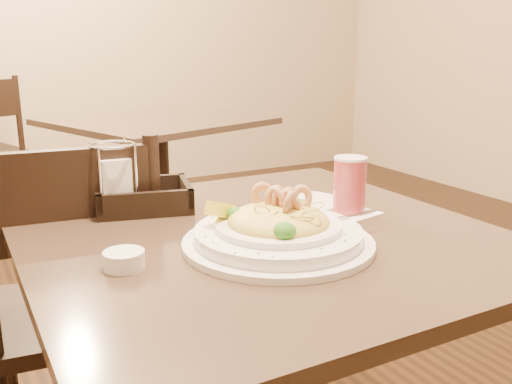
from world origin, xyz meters
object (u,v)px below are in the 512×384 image
background_table (157,165)px  bread_basket (144,200)px  napkin_caddy (114,184)px  side_plate (304,202)px  dining_chair_near (75,304)px  pasta_bowl (278,230)px  drink_glass (350,186)px  butter_ramekin (124,260)px  main_table (261,341)px

background_table → bread_basket: bearing=-109.8°
bread_basket → napkin_caddy: (-0.07, -0.01, 0.05)m
background_table → side_plate: (-0.21, -1.66, 0.25)m
background_table → dining_chair_near: dining_chair_near is taller
napkin_caddy → pasta_bowl: bearing=-60.0°
pasta_bowl → napkin_caddy: bearing=120.0°
drink_glass → background_table: bearing=84.9°
background_table → drink_glass: drink_glass is taller
background_table → pasta_bowl: pasta_bowl is taller
dining_chair_near → napkin_caddy: 0.37m
background_table → drink_glass: (-0.16, -1.77, 0.30)m
pasta_bowl → butter_ramekin: (-0.28, 0.03, -0.02)m
main_table → dining_chair_near: bearing=125.8°
main_table → background_table: 1.84m
dining_chair_near → bread_basket: size_ratio=3.82×
side_plate → drink_glass: bearing=-65.1°
napkin_caddy → butter_ramekin: 0.34m
dining_chair_near → butter_ramekin: size_ratio=13.38×
pasta_bowl → butter_ramekin: size_ratio=5.69×
background_table → dining_chair_near: 1.55m
dining_chair_near → drink_glass: 0.74m
pasta_bowl → drink_glass: (0.25, 0.11, 0.03)m
napkin_caddy → main_table: bearing=-51.7°
pasta_bowl → drink_glass: bearing=23.7°
bread_basket → pasta_bowl: bearing=-69.1°
dining_chair_near → drink_glass: size_ratio=7.05×
drink_glass → butter_ramekin: size_ratio=1.90×
main_table → side_plate: side_plate is taller
main_table → napkin_caddy: bearing=128.3°
main_table → napkin_caddy: napkin_caddy is taller
main_table → butter_ramekin: size_ratio=12.95×
background_table → dining_chair_near: (-0.69, -1.38, -0.02)m
bread_basket → side_plate: (0.34, -0.15, -0.02)m
main_table → napkin_caddy: 0.46m
dining_chair_near → drink_glass: (0.53, -0.39, 0.32)m
napkin_caddy → butter_ramekin: bearing=-103.1°
side_plate → dining_chair_near: bearing=149.9°
drink_glass → bread_basket: 0.47m
drink_glass → napkin_caddy: (-0.45, 0.25, 0.00)m
main_table → drink_glass: 0.39m
background_table → bread_basket: size_ratio=4.68×
side_plate → butter_ramekin: bearing=-159.4°
drink_glass → bread_basket: drink_glass is taller
napkin_caddy → side_plate: napkin_caddy is taller
background_table → drink_glass: bearing=-95.1°
side_plate → butter_ramekin: 0.51m
drink_glass → butter_ramekin: bearing=-171.9°
pasta_bowl → drink_glass: drink_glass is taller
bread_basket → butter_ramekin: size_ratio=3.50×
main_table → butter_ramekin: (-0.29, -0.05, 0.26)m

